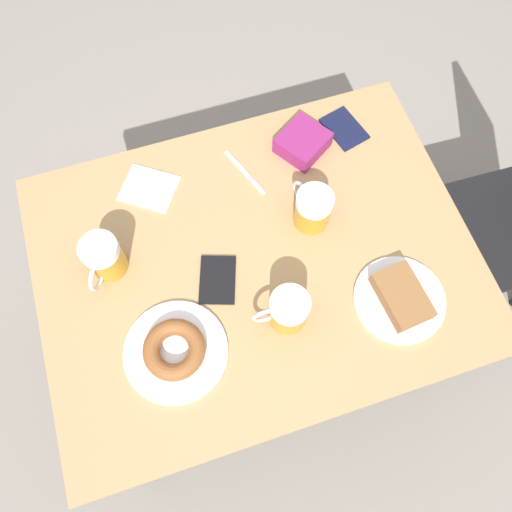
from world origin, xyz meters
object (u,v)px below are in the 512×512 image
object	(u,v)px
napkin_folded	(149,188)
blue_pouch	(303,142)
fork	(245,172)
beer_mug_right	(104,258)
beer_mug_center	(312,208)
passport_near_edge	(344,129)
beer_mug_left	(288,310)
plate_with_donut	(175,350)
passport_far_edge	(218,280)
plate_with_cake	(401,298)

from	to	relation	value
napkin_folded	blue_pouch	xyz separation A→B (m)	(0.00, 0.43, 0.02)
fork	blue_pouch	distance (m)	0.18
napkin_folded	beer_mug_right	bearing A→B (deg)	-37.66
beer_mug_center	beer_mug_right	distance (m)	0.52
blue_pouch	beer_mug_right	bearing A→B (deg)	-72.46
napkin_folded	passport_near_edge	distance (m)	0.57
beer_mug_left	blue_pouch	distance (m)	0.49
plate_with_donut	beer_mug_right	world-z (taller)	beer_mug_right
beer_mug_right	napkin_folded	xyz separation A→B (m)	(-0.19, 0.14, -0.06)
fork	passport_near_edge	distance (m)	0.31
fork	blue_pouch	world-z (taller)	blue_pouch
beer_mug_center	blue_pouch	xyz separation A→B (m)	(-0.21, 0.05, -0.03)
beer_mug_left	passport_far_edge	distance (m)	0.20
napkin_folded	blue_pouch	world-z (taller)	blue_pouch
beer_mug_left	napkin_folded	size ratio (longest dim) A/B	0.75
beer_mug_right	fork	size ratio (longest dim) A/B	0.76
beer_mug_center	fork	distance (m)	0.23
beer_mug_center	plate_with_donut	bearing A→B (deg)	-61.31
beer_mug_center	napkin_folded	size ratio (longest dim) A/B	0.74
fork	passport_far_edge	world-z (taller)	passport_far_edge
napkin_folded	passport_near_edge	xyz separation A→B (m)	(-0.02, 0.57, 0.00)
plate_with_cake	beer_mug_left	distance (m)	0.28
plate_with_cake	beer_mug_left	size ratio (longest dim) A/B	1.66
plate_with_cake	beer_mug_left	world-z (taller)	beer_mug_left
fork	passport_near_edge	bearing A→B (deg)	99.00
beer_mug_left	napkin_folded	distance (m)	0.51
beer_mug_center	beer_mug_right	xyz separation A→B (m)	(-0.03, -0.52, 0.00)
napkin_folded	plate_with_cake	bearing A→B (deg)	45.94
beer_mug_right	blue_pouch	xyz separation A→B (m)	(-0.18, 0.58, -0.03)
plate_with_donut	beer_mug_left	size ratio (longest dim) A/B	1.82
beer_mug_right	plate_with_cake	bearing A→B (deg)	64.99
passport_far_edge	beer_mug_left	bearing A→B (deg)	42.73
beer_mug_left	passport_far_edge	xyz separation A→B (m)	(-0.14, -0.13, -0.06)
beer_mug_center	fork	world-z (taller)	beer_mug_center
plate_with_donut	napkin_folded	world-z (taller)	plate_with_donut
plate_with_donut	passport_far_edge	xyz separation A→B (m)	(-0.14, 0.14, -0.02)
beer_mug_left	napkin_folded	xyz separation A→B (m)	(-0.45, -0.23, -0.06)
plate_with_donut	blue_pouch	xyz separation A→B (m)	(-0.44, 0.48, 0.01)
passport_far_edge	beer_mug_center	bearing A→B (deg)	107.71
fork	passport_far_edge	distance (m)	0.32
fork	beer_mug_center	bearing A→B (deg)	32.94
beer_mug_center	passport_far_edge	bearing A→B (deg)	-72.29
beer_mug_center	beer_mug_left	bearing A→B (deg)	-32.48
beer_mug_left	passport_far_edge	size ratio (longest dim) A/B	0.91
plate_with_donut	fork	bearing A→B (deg)	144.24
plate_with_cake	napkin_folded	size ratio (longest dim) A/B	1.24
passport_far_edge	blue_pouch	distance (m)	0.45
beer_mug_left	fork	size ratio (longest dim) A/B	0.82
fork	blue_pouch	bearing A→B (deg)	98.71
beer_mug_center	passport_near_edge	world-z (taller)	beer_mug_center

